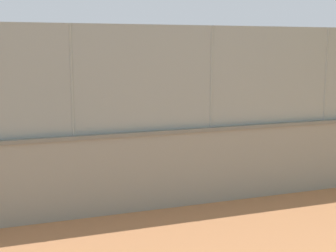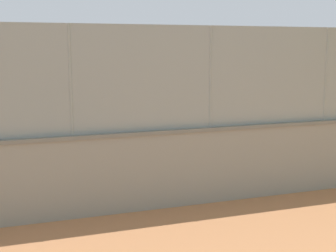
# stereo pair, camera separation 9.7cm
# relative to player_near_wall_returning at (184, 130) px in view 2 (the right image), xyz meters

# --- Properties ---
(ground_plane) EXTENTS (260.00, 260.00, 0.00)m
(ground_plane) POSITION_rel_player_near_wall_returning_xyz_m (-0.65, -5.30, -0.86)
(ground_plane) COLOR #B27247
(perimeter_wall) EXTENTS (24.92, 1.13, 1.73)m
(perimeter_wall) POSITION_rel_player_near_wall_returning_xyz_m (1.00, 4.43, 0.01)
(perimeter_wall) COLOR gray
(perimeter_wall) RESTS_ON ground_plane
(fence_panel_on_wall) EXTENTS (24.48, 0.84, 2.23)m
(fence_panel_on_wall) POSITION_rel_player_near_wall_returning_xyz_m (1.00, 4.43, 1.98)
(fence_panel_on_wall) COLOR gray
(fence_panel_on_wall) RESTS_ON perimeter_wall
(player_near_wall_returning) EXTENTS (0.70, 1.19, 1.48)m
(player_near_wall_returning) POSITION_rel_player_near_wall_returning_xyz_m (0.00, 0.00, 0.00)
(player_near_wall_returning) COLOR navy
(player_near_wall_returning) RESTS_ON ground_plane
(player_at_service_line) EXTENTS (0.92, 0.75, 1.66)m
(player_at_service_line) POSITION_rel_player_near_wall_returning_xyz_m (1.83, -1.01, 0.11)
(player_at_service_line) COLOR black
(player_at_service_line) RESTS_ON ground_plane
(sports_ball) EXTENTS (0.19, 0.19, 0.19)m
(sports_ball) POSITION_rel_player_near_wall_returning_xyz_m (-1.20, 1.99, 0.65)
(sports_ball) COLOR white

